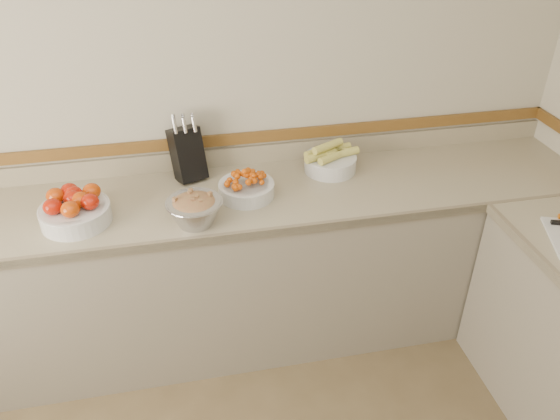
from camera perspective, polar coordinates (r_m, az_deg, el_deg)
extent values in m
plane|color=#B0A891|center=(2.76, -10.12, 11.70)|extent=(4.00, 0.00, 4.00)
cube|color=gray|center=(2.65, -8.87, 0.72)|extent=(4.00, 0.65, 0.04)
cube|color=slate|center=(2.91, -8.13, -6.81)|extent=(4.00, 0.63, 0.86)
cube|color=#72644D|center=(2.39, -8.32, -3.22)|extent=(4.00, 0.02, 0.04)
cube|color=gray|center=(2.89, -9.44, 5.14)|extent=(4.00, 0.02, 0.10)
cube|color=brown|center=(2.84, -9.62, 6.91)|extent=(4.00, 0.02, 0.06)
cube|color=black|center=(2.77, -9.65, 5.79)|extent=(0.19, 0.21, 0.28)
cylinder|color=silver|center=(2.67, -10.93, 8.58)|extent=(0.03, 0.04, 0.07)
cylinder|color=silver|center=(2.67, -9.94, 8.69)|extent=(0.03, 0.04, 0.07)
cylinder|color=silver|center=(2.67, -8.96, 8.79)|extent=(0.03, 0.04, 0.07)
cylinder|color=silver|center=(2.70, -10.95, 8.82)|extent=(0.03, 0.04, 0.07)
cylinder|color=silver|center=(2.70, -9.98, 8.93)|extent=(0.03, 0.04, 0.07)
cylinder|color=silver|center=(2.70, -9.00, 9.03)|extent=(0.03, 0.04, 0.07)
cylinder|color=silver|center=(2.72, -10.98, 9.06)|extent=(0.03, 0.04, 0.07)
cylinder|color=silver|center=(2.72, -10.01, 9.16)|extent=(0.03, 0.04, 0.07)
cylinder|color=silver|center=(2.73, -9.05, 9.27)|extent=(0.03, 0.04, 0.07)
cylinder|color=silver|center=(2.59, -20.57, -0.44)|extent=(0.31, 0.31, 0.08)
torus|color=silver|center=(2.57, -20.71, 0.21)|extent=(0.31, 0.31, 0.01)
cylinder|color=white|center=(2.57, -20.71, 0.21)|extent=(0.27, 0.27, 0.01)
ellipsoid|color=#A51606|center=(2.53, -22.69, 0.31)|extent=(0.08, 0.08, 0.07)
ellipsoid|color=#B43806|center=(2.48, -21.08, 0.07)|extent=(0.08, 0.08, 0.07)
ellipsoid|color=#A51606|center=(2.51, -19.25, 0.82)|extent=(0.08, 0.08, 0.07)
ellipsoid|color=#B43806|center=(2.61, -22.42, 1.38)|extent=(0.08, 0.08, 0.07)
ellipsoid|color=#A51606|center=(2.56, -20.85, 1.17)|extent=(0.08, 0.08, 0.07)
ellipsoid|color=#B43806|center=(2.59, -19.08, 1.88)|extent=(0.08, 0.08, 0.07)
ellipsoid|color=#A51606|center=(2.62, -21.14, 1.86)|extent=(0.08, 0.08, 0.07)
ellipsoid|color=#B43806|center=(2.54, -20.11, 1.02)|extent=(0.08, 0.08, 0.07)
ellipsoid|color=#A51606|center=(2.59, -20.77, 1.57)|extent=(0.08, 0.08, 0.07)
cylinder|color=silver|center=(2.62, -3.52, 2.15)|extent=(0.27, 0.27, 0.07)
torus|color=silver|center=(2.61, -3.54, 2.69)|extent=(0.27, 0.27, 0.01)
cylinder|color=white|center=(2.61, -3.54, 2.69)|extent=(0.23, 0.23, 0.01)
sphere|color=#BB4506|center=(2.58, -4.48, 3.52)|extent=(0.03, 0.03, 0.03)
sphere|color=#BB4506|center=(2.55, -3.53, 3.32)|extent=(0.03, 0.03, 0.03)
sphere|color=#BB4506|center=(2.67, -3.40, 4.14)|extent=(0.03, 0.03, 0.03)
sphere|color=#BB4506|center=(2.60, -2.08, 3.50)|extent=(0.03, 0.03, 0.03)
sphere|color=#BB4506|center=(2.61, -4.25, 3.81)|extent=(0.03, 0.03, 0.03)
sphere|color=#BB4506|center=(2.64, -4.21, 4.06)|extent=(0.03, 0.03, 0.03)
sphere|color=#BB4506|center=(2.52, -3.43, 2.49)|extent=(0.03, 0.03, 0.03)
sphere|color=#BB4506|center=(2.58, -3.79, 3.82)|extent=(0.03, 0.03, 0.03)
sphere|color=#BB4506|center=(2.67, -4.44, 4.02)|extent=(0.03, 0.03, 0.03)
sphere|color=#BB4506|center=(2.58, -3.60, 4.01)|extent=(0.03, 0.03, 0.03)
sphere|color=#BB4506|center=(2.56, -3.27, 3.61)|extent=(0.03, 0.03, 0.03)
sphere|color=#BB4506|center=(2.58, -3.58, 3.87)|extent=(0.03, 0.03, 0.03)
sphere|color=#BB4506|center=(2.58, -3.63, 3.82)|extent=(0.03, 0.03, 0.03)
sphere|color=#BB4506|center=(2.58, -3.64, 3.99)|extent=(0.03, 0.03, 0.03)
sphere|color=#BB4506|center=(2.54, -3.87, 3.18)|extent=(0.03, 0.03, 0.03)
sphere|color=#BB4506|center=(2.59, -3.63, 4.06)|extent=(0.03, 0.03, 0.03)
sphere|color=#BB4506|center=(2.55, -4.64, 2.87)|extent=(0.03, 0.03, 0.03)
sphere|color=#BB4506|center=(2.64, -4.09, 3.95)|extent=(0.03, 0.03, 0.03)
sphere|color=#BB4506|center=(2.60, -3.62, 3.80)|extent=(0.03, 0.03, 0.03)
sphere|color=#BB4506|center=(2.58, -3.62, 3.62)|extent=(0.03, 0.03, 0.03)
sphere|color=#BB4506|center=(2.65, -2.87, 4.02)|extent=(0.03, 0.03, 0.03)
sphere|color=#BB4506|center=(2.56, -4.44, 3.20)|extent=(0.03, 0.03, 0.03)
sphere|color=#BB4506|center=(2.60, -4.27, 3.79)|extent=(0.03, 0.03, 0.03)
sphere|color=#BB4506|center=(2.56, -3.37, 3.47)|extent=(0.03, 0.03, 0.03)
sphere|color=#BB4506|center=(2.64, -1.91, 3.82)|extent=(0.03, 0.03, 0.03)
sphere|color=#BB4506|center=(2.57, -3.65, 3.71)|extent=(0.03, 0.03, 0.03)
sphere|color=#BB4506|center=(2.65, -2.62, 4.04)|extent=(0.03, 0.03, 0.03)
sphere|color=#BB4506|center=(2.56, -3.25, 3.16)|extent=(0.03, 0.03, 0.03)
sphere|color=#BB4506|center=(2.59, -3.83, 3.79)|extent=(0.03, 0.03, 0.03)
sphere|color=#BB4506|center=(2.54, -3.61, 2.79)|extent=(0.03, 0.03, 0.03)
sphere|color=#BB4506|center=(2.56, -2.05, 3.12)|extent=(0.03, 0.03, 0.03)
sphere|color=#BB4506|center=(2.61, -4.36, 3.86)|extent=(0.03, 0.03, 0.03)
sphere|color=#BB4506|center=(2.62, -2.88, 3.82)|extent=(0.03, 0.03, 0.03)
sphere|color=#BB4506|center=(2.57, -2.42, 3.49)|extent=(0.03, 0.03, 0.03)
sphere|color=#BB4506|center=(2.53, -3.52, 2.81)|extent=(0.03, 0.03, 0.03)
sphere|color=#BB4506|center=(2.58, -3.40, 3.85)|extent=(0.03, 0.03, 0.03)
sphere|color=#BB4506|center=(2.60, -4.45, 3.62)|extent=(0.03, 0.03, 0.03)
sphere|color=#BB4506|center=(2.54, -4.02, 2.82)|extent=(0.03, 0.03, 0.03)
sphere|color=#BB4506|center=(2.52, -4.02, 2.25)|extent=(0.03, 0.03, 0.03)
cylinder|color=silver|center=(2.85, 5.27, 4.88)|extent=(0.27, 0.27, 0.08)
torus|color=silver|center=(2.84, 5.30, 5.50)|extent=(0.27, 0.27, 0.01)
cylinder|color=#C6BD52|center=(2.79, 4.27, 5.68)|extent=(0.18, 0.11, 0.04)
cylinder|color=#C6BD52|center=(2.79, 5.56, 5.57)|extent=(0.18, 0.12, 0.04)
cylinder|color=#C6BD52|center=(2.83, 6.55, 5.92)|extent=(0.18, 0.08, 0.04)
cylinder|color=#C6BD52|center=(2.84, 4.16, 6.18)|extent=(0.18, 0.11, 0.04)
cylinder|color=#C6BD52|center=(2.87, 5.68, 6.39)|extent=(0.18, 0.07, 0.04)
cylinder|color=#C6BD52|center=(2.80, 5.01, 6.65)|extent=(0.18, 0.12, 0.04)
cylinder|color=#B2B2BA|center=(2.43, -8.88, -0.26)|extent=(0.25, 0.25, 0.12)
torus|color=#B2B2BA|center=(2.40, -8.98, 0.80)|extent=(0.25, 0.25, 0.01)
ellipsoid|color=maroon|center=(2.41, -8.97, 0.63)|extent=(0.20, 0.20, 0.07)
cube|color=maroon|center=(2.38, -10.27, 0.45)|extent=(0.02, 0.02, 0.02)
cube|color=#719E4D|center=(2.39, -8.42, 0.86)|extent=(0.02, 0.02, 0.02)
cube|color=maroon|center=(2.40, -8.69, 1.34)|extent=(0.02, 0.02, 0.02)
cube|color=#719E4D|center=(2.36, -9.91, 0.22)|extent=(0.02, 0.02, 0.02)
cube|color=maroon|center=(2.41, -7.33, 1.69)|extent=(0.02, 0.02, 0.02)
cube|color=#719E4D|center=(2.40, -9.15, 1.30)|extent=(0.02, 0.02, 0.02)
cube|color=maroon|center=(2.46, -9.31, 2.02)|extent=(0.02, 0.02, 0.02)
cube|color=#719E4D|center=(2.39, -8.72, 1.08)|extent=(0.02, 0.02, 0.02)
cube|color=maroon|center=(2.43, -9.38, 1.79)|extent=(0.02, 0.02, 0.02)
cube|color=#719E4D|center=(2.39, -7.97, 0.82)|extent=(0.02, 0.02, 0.02)
cube|color=maroon|center=(2.37, -8.29, 0.90)|extent=(0.02, 0.02, 0.02)
cube|color=#719E4D|center=(2.38, -9.10, 1.03)|extent=(0.02, 0.02, 0.02)
cube|color=maroon|center=(2.42, -8.67, 1.47)|extent=(0.02, 0.02, 0.02)
cube|color=#719E4D|center=(2.40, -10.93, 1.11)|extent=(0.02, 0.02, 0.02)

